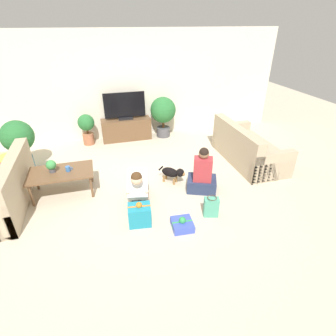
{
  "coord_description": "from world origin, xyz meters",
  "views": [
    {
      "loc": [
        -0.67,
        -4.08,
        2.75
      ],
      "look_at": [
        0.43,
        -0.18,
        0.45
      ],
      "focal_mm": 28.0,
      "sensor_mm": 36.0,
      "label": 1
    }
  ],
  "objects_px": {
    "coffee_table": "(61,174)",
    "person_sitting": "(202,176)",
    "potted_plant_corner_left": "(18,140)",
    "tv_console": "(127,129)",
    "potted_plant_back_left": "(87,127)",
    "tv": "(125,107)",
    "gift_box_b": "(182,224)",
    "potted_plant_back_right": "(163,112)",
    "dog": "(173,173)",
    "sofa_right": "(247,149)",
    "gift_bag_a": "(211,207)",
    "mug": "(68,169)",
    "tabletop_plant": "(51,166)",
    "gift_box_a": "(140,215)",
    "person_kneeling": "(138,186)"
  },
  "relations": [
    {
      "from": "coffee_table",
      "to": "person_sitting",
      "type": "distance_m",
      "value": 2.49
    },
    {
      "from": "coffee_table",
      "to": "potted_plant_corner_left",
      "type": "height_order",
      "value": "potted_plant_corner_left"
    },
    {
      "from": "tv_console",
      "to": "potted_plant_back_left",
      "type": "distance_m",
      "value": 0.99
    },
    {
      "from": "tv",
      "to": "gift_box_b",
      "type": "distance_m",
      "value": 3.7
    },
    {
      "from": "coffee_table",
      "to": "potted_plant_back_right",
      "type": "bearing_deg",
      "value": 41.22
    },
    {
      "from": "potted_plant_back_right",
      "to": "dog",
      "type": "relative_size",
      "value": 2.44
    },
    {
      "from": "tv_console",
      "to": "dog",
      "type": "xyz_separation_m",
      "value": [
        0.55,
        -2.35,
        -0.06
      ]
    },
    {
      "from": "sofa_right",
      "to": "coffee_table",
      "type": "height_order",
      "value": "sofa_right"
    },
    {
      "from": "gift_bag_a",
      "to": "mug",
      "type": "distance_m",
      "value": 2.53
    },
    {
      "from": "coffee_table",
      "to": "mug",
      "type": "xyz_separation_m",
      "value": [
        0.13,
        -0.01,
        0.09
      ]
    },
    {
      "from": "tv",
      "to": "tabletop_plant",
      "type": "relative_size",
      "value": 4.56
    },
    {
      "from": "coffee_table",
      "to": "potted_plant_back_right",
      "type": "height_order",
      "value": "potted_plant_back_right"
    },
    {
      "from": "person_sitting",
      "to": "tv",
      "type": "bearing_deg",
      "value": -47.27
    },
    {
      "from": "potted_plant_back_right",
      "to": "sofa_right",
      "type": "bearing_deg",
      "value": -53.39
    },
    {
      "from": "potted_plant_corner_left",
      "to": "tabletop_plant",
      "type": "relative_size",
      "value": 4.73
    },
    {
      "from": "dog",
      "to": "potted_plant_back_right",
      "type": "bearing_deg",
      "value": 32.25
    },
    {
      "from": "dog",
      "to": "gift_box_a",
      "type": "distance_m",
      "value": 1.28
    },
    {
      "from": "potted_plant_back_left",
      "to": "tabletop_plant",
      "type": "bearing_deg",
      "value": -105.93
    },
    {
      "from": "potted_plant_corner_left",
      "to": "person_sitting",
      "type": "bearing_deg",
      "value": -28.06
    },
    {
      "from": "tabletop_plant",
      "to": "gift_bag_a",
      "type": "bearing_deg",
      "value": -28.74
    },
    {
      "from": "coffee_table",
      "to": "gift_bag_a",
      "type": "height_order",
      "value": "coffee_table"
    },
    {
      "from": "tv",
      "to": "potted_plant_corner_left",
      "type": "relative_size",
      "value": 0.96
    },
    {
      "from": "potted_plant_back_left",
      "to": "dog",
      "type": "relative_size",
      "value": 1.79
    },
    {
      "from": "tabletop_plant",
      "to": "person_sitting",
      "type": "bearing_deg",
      "value": -13.59
    },
    {
      "from": "person_sitting",
      "to": "potted_plant_back_right",
      "type": "bearing_deg",
      "value": -66.74
    },
    {
      "from": "potted_plant_back_left",
      "to": "gift_bag_a",
      "type": "xyz_separation_m",
      "value": [
        1.83,
        -3.4,
        -0.3
      ]
    },
    {
      "from": "tv_console",
      "to": "potted_plant_corner_left",
      "type": "height_order",
      "value": "potted_plant_corner_left"
    },
    {
      "from": "potted_plant_corner_left",
      "to": "gift_box_b",
      "type": "bearing_deg",
      "value": -44.98
    },
    {
      "from": "person_sitting",
      "to": "gift_box_b",
      "type": "height_order",
      "value": "person_sitting"
    },
    {
      "from": "potted_plant_back_left",
      "to": "dog",
      "type": "height_order",
      "value": "potted_plant_back_left"
    },
    {
      "from": "tv",
      "to": "dog",
      "type": "distance_m",
      "value": 2.5
    },
    {
      "from": "tv_console",
      "to": "person_kneeling",
      "type": "relative_size",
      "value": 1.55
    },
    {
      "from": "person_sitting",
      "to": "mug",
      "type": "bearing_deg",
      "value": 8.84
    },
    {
      "from": "gift_box_a",
      "to": "gift_box_b",
      "type": "xyz_separation_m",
      "value": [
        0.6,
        -0.27,
        -0.1
      ]
    },
    {
      "from": "tv_console",
      "to": "potted_plant_corner_left",
      "type": "distance_m",
      "value": 2.51
    },
    {
      "from": "sofa_right",
      "to": "dog",
      "type": "distance_m",
      "value": 1.87
    },
    {
      "from": "gift_box_b",
      "to": "gift_box_a",
      "type": "bearing_deg",
      "value": 155.46
    },
    {
      "from": "potted_plant_back_left",
      "to": "gift_box_b",
      "type": "relative_size",
      "value": 2.23
    },
    {
      "from": "potted_plant_back_right",
      "to": "coffee_table",
      "type": "bearing_deg",
      "value": -138.78
    },
    {
      "from": "sofa_right",
      "to": "person_kneeling",
      "type": "height_order",
      "value": "sofa_right"
    },
    {
      "from": "tv_console",
      "to": "tv",
      "type": "xyz_separation_m",
      "value": [
        0.0,
        0.0,
        0.57
      ]
    },
    {
      "from": "coffee_table",
      "to": "dog",
      "type": "height_order",
      "value": "coffee_table"
    },
    {
      "from": "potted_plant_back_right",
      "to": "dog",
      "type": "distance_m",
      "value": 2.38
    },
    {
      "from": "dog",
      "to": "gift_box_a",
      "type": "height_order",
      "value": "gift_box_a"
    },
    {
      "from": "person_kneeling",
      "to": "dog",
      "type": "distance_m",
      "value": 0.87
    },
    {
      "from": "potted_plant_back_right",
      "to": "tabletop_plant",
      "type": "height_order",
      "value": "potted_plant_back_right"
    },
    {
      "from": "tv_console",
      "to": "dog",
      "type": "height_order",
      "value": "tv_console"
    },
    {
      "from": "gift_box_a",
      "to": "tv_console",
      "type": "bearing_deg",
      "value": 85.45
    },
    {
      "from": "gift_bag_a",
      "to": "mug",
      "type": "bearing_deg",
      "value": 149.25
    },
    {
      "from": "person_sitting",
      "to": "potted_plant_corner_left",
      "type": "bearing_deg",
      "value": -5.16
    }
  ]
}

